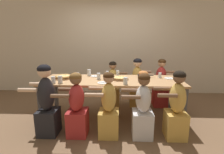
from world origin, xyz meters
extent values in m
plane|color=brown|center=(0.00, 0.00, 0.00)|extent=(18.00, 18.00, 0.00)
cube|color=beige|center=(0.00, 1.72, 1.60)|extent=(10.00, 0.06, 3.20)
cube|color=tan|center=(0.00, 0.00, 0.77)|extent=(2.68, 0.90, 0.04)
cube|color=#4C4C51|center=(-1.28, -0.39, 0.38)|extent=(0.07, 0.07, 0.75)
cube|color=#4C4C51|center=(1.28, -0.39, 0.38)|extent=(0.07, 0.07, 0.75)
cube|color=#4C4C51|center=(-1.28, 0.39, 0.38)|extent=(0.07, 0.07, 0.75)
cube|color=#4C4C51|center=(1.28, 0.39, 0.38)|extent=(0.07, 0.07, 0.75)
cylinder|color=brown|center=(0.15, 0.01, 0.80)|extent=(0.33, 0.33, 0.02)
torus|color=tan|center=(0.15, 0.01, 0.83)|extent=(0.29, 0.29, 0.03)
cylinder|color=#E5C675|center=(0.15, 0.01, 0.82)|extent=(0.25, 0.25, 0.03)
cylinder|color=#E5C166|center=(0.17, 0.07, 0.84)|extent=(0.02, 0.02, 0.01)
cylinder|color=#E5C166|center=(0.10, -0.04, 0.84)|extent=(0.02, 0.02, 0.01)
cylinder|color=#E5C166|center=(0.14, 0.11, 0.84)|extent=(0.02, 0.02, 0.01)
cylinder|color=#E5C166|center=(0.22, 0.05, 0.84)|extent=(0.02, 0.02, 0.01)
cylinder|color=#E5C166|center=(0.15, -0.04, 0.84)|extent=(0.02, 0.02, 0.01)
cylinder|color=#E5C166|center=(0.13, 0.08, 0.84)|extent=(0.02, 0.02, 0.01)
cylinder|color=brown|center=(-0.98, 0.05, 0.80)|extent=(0.37, 0.37, 0.02)
torus|color=tan|center=(-0.98, 0.05, 0.84)|extent=(0.32, 0.32, 0.04)
cylinder|color=#E5C675|center=(-0.98, 0.05, 0.83)|extent=(0.27, 0.27, 0.04)
cylinder|color=#E5C166|center=(-1.06, 0.04, 0.85)|extent=(0.02, 0.02, 0.01)
cylinder|color=#E5C166|center=(-0.95, 0.12, 0.85)|extent=(0.02, 0.02, 0.01)
cylinder|color=#E5C166|center=(-0.97, 0.08, 0.85)|extent=(0.02, 0.02, 0.01)
cylinder|color=#E5C166|center=(-0.95, -0.05, 0.85)|extent=(0.02, 0.02, 0.01)
cylinder|color=#E5C166|center=(-1.06, 0.00, 0.85)|extent=(0.02, 0.02, 0.01)
cylinder|color=#E5C166|center=(-0.96, 0.10, 0.85)|extent=(0.02, 0.02, 0.01)
cylinder|color=#E5C166|center=(-0.95, 0.11, 0.85)|extent=(0.02, 0.02, 0.01)
cylinder|color=black|center=(0.63, 0.24, 0.82)|extent=(0.22, 0.22, 0.05)
cylinder|color=black|center=(0.79, 0.24, 0.83)|extent=(0.10, 0.02, 0.02)
ellipsoid|color=#C17038|center=(0.63, 0.24, 0.87)|extent=(0.20, 0.20, 0.11)
cylinder|color=white|center=(-0.37, 0.25, 0.80)|extent=(0.18, 0.18, 0.01)
cube|color=#B7B7BC|center=(-0.37, 0.25, 0.81)|extent=(0.01, 0.13, 0.01)
cylinder|color=white|center=(-0.15, -0.28, 0.80)|extent=(0.20, 0.20, 0.01)
cube|color=#B7B7BC|center=(-0.15, -0.28, 0.81)|extent=(0.14, 0.01, 0.01)
cylinder|color=white|center=(1.13, 0.13, 0.80)|extent=(0.18, 0.18, 0.01)
cube|color=#B7B7BC|center=(1.13, 0.13, 0.81)|extent=(0.05, 0.13, 0.01)
cylinder|color=silver|center=(1.18, -0.24, 0.84)|extent=(0.07, 0.07, 0.09)
cylinder|color=#1EA8DB|center=(1.18, -0.24, 0.83)|extent=(0.06, 0.06, 0.07)
cylinder|color=black|center=(1.20, -0.24, 0.85)|extent=(0.00, 0.01, 0.12)
cylinder|color=silver|center=(-0.69, 0.04, 0.85)|extent=(0.07, 0.07, 0.12)
cylinder|color=black|center=(-0.69, 0.04, 0.83)|extent=(0.06, 0.06, 0.07)
cylinder|color=silver|center=(0.25, -0.34, 0.85)|extent=(0.08, 0.08, 0.12)
cylinder|color=silver|center=(-0.10, 0.09, 0.87)|extent=(0.07, 0.07, 0.15)
cylinder|color=black|center=(-0.10, 0.09, 0.83)|extent=(0.06, 0.06, 0.07)
cylinder|color=silver|center=(-0.91, -0.31, 0.86)|extent=(0.08, 0.08, 0.13)
cylinder|color=black|center=(-0.91, -0.31, 0.84)|extent=(0.07, 0.07, 0.10)
cylinder|color=silver|center=(0.11, 0.26, 0.86)|extent=(0.07, 0.07, 0.13)
cylinder|color=black|center=(0.11, 0.26, 0.82)|extent=(0.06, 0.06, 0.07)
cylinder|color=silver|center=(-0.26, 0.00, 0.86)|extent=(0.07, 0.07, 0.13)
cylinder|color=silver|center=(-0.26, 0.00, 0.84)|extent=(0.06, 0.06, 0.09)
cylinder|color=silver|center=(-0.50, 0.32, 0.86)|extent=(0.08, 0.08, 0.13)
cylinder|color=black|center=(-0.50, 0.32, 0.83)|extent=(0.07, 0.07, 0.07)
cylinder|color=silver|center=(0.96, 0.21, 0.84)|extent=(0.07, 0.07, 0.10)
cylinder|color=silver|center=(0.96, 0.21, 0.83)|extent=(0.06, 0.06, 0.07)
cylinder|color=silver|center=(-1.03, -0.32, 0.85)|extent=(0.07, 0.07, 0.12)
cylinder|color=silver|center=(-1.03, -0.32, 0.84)|extent=(0.06, 0.06, 0.09)
cube|color=#232328|center=(-1.03, -0.67, 0.22)|extent=(0.32, 0.34, 0.43)
ellipsoid|color=#232328|center=(-1.03, -0.67, 0.71)|extent=(0.24, 0.36, 0.55)
sphere|color=beige|center=(-1.03, -0.67, 1.08)|extent=(0.21, 0.21, 0.21)
ellipsoid|color=black|center=(-1.03, -0.67, 1.11)|extent=(0.21, 0.21, 0.14)
cylinder|color=beige|center=(-1.24, -0.84, 0.82)|extent=(0.28, 0.06, 0.06)
cylinder|color=beige|center=(-1.24, -0.50, 0.82)|extent=(0.28, 0.06, 0.06)
cube|color=gold|center=(1.06, -0.67, 0.22)|extent=(0.32, 0.34, 0.43)
ellipsoid|color=gold|center=(1.06, -0.67, 0.67)|extent=(0.24, 0.36, 0.48)
sphere|color=brown|center=(1.06, -0.67, 1.00)|extent=(0.19, 0.19, 0.19)
ellipsoid|color=black|center=(1.06, -0.67, 1.04)|extent=(0.19, 0.19, 0.13)
cylinder|color=brown|center=(0.85, -0.84, 0.77)|extent=(0.28, 0.06, 0.06)
cylinder|color=brown|center=(0.85, -0.50, 0.77)|extent=(0.28, 0.06, 0.06)
cube|color=gold|center=(-0.01, 0.67, 0.22)|extent=(0.32, 0.34, 0.43)
ellipsoid|color=gold|center=(-0.01, 0.67, 0.66)|extent=(0.24, 0.36, 0.45)
sphere|color=#9E7051|center=(-0.01, 0.67, 0.96)|extent=(0.17, 0.17, 0.17)
ellipsoid|color=black|center=(-0.01, 0.67, 0.99)|extent=(0.17, 0.17, 0.12)
cylinder|color=#9E7051|center=(0.19, 0.84, 0.74)|extent=(0.28, 0.06, 0.06)
cylinder|color=#9E7051|center=(0.19, 0.50, 0.74)|extent=(0.28, 0.06, 0.06)
cube|color=#B22D2D|center=(1.10, 0.67, 0.22)|extent=(0.32, 0.34, 0.43)
ellipsoid|color=#B22D2D|center=(1.10, 0.67, 0.69)|extent=(0.24, 0.36, 0.51)
sphere|color=tan|center=(1.10, 0.67, 1.03)|extent=(0.18, 0.18, 0.18)
ellipsoid|color=#422814|center=(1.10, 0.67, 1.06)|extent=(0.18, 0.18, 0.12)
cylinder|color=tan|center=(1.31, 0.84, 0.79)|extent=(0.28, 0.06, 0.06)
cylinder|color=tan|center=(1.31, 0.50, 0.79)|extent=(0.28, 0.06, 0.06)
cube|color=#B22D2D|center=(-0.54, -0.67, 0.22)|extent=(0.32, 0.34, 0.43)
ellipsoid|color=#B22D2D|center=(-0.54, -0.67, 0.65)|extent=(0.24, 0.36, 0.44)
sphere|color=brown|center=(-0.54, -0.67, 0.96)|extent=(0.19, 0.19, 0.19)
ellipsoid|color=brown|center=(-0.54, -0.67, 1.00)|extent=(0.19, 0.19, 0.13)
cylinder|color=brown|center=(-0.74, -0.84, 0.73)|extent=(0.28, 0.06, 0.06)
cylinder|color=brown|center=(-0.74, -0.50, 0.73)|extent=(0.28, 0.06, 0.06)
cube|color=silver|center=(0.52, -0.67, 0.22)|extent=(0.32, 0.34, 0.43)
ellipsoid|color=silver|center=(0.52, -0.67, 0.65)|extent=(0.24, 0.36, 0.44)
sphere|color=brown|center=(0.52, -0.67, 0.96)|extent=(0.19, 0.19, 0.19)
ellipsoid|color=#422814|center=(0.52, -0.67, 0.99)|extent=(0.19, 0.19, 0.13)
cylinder|color=brown|center=(0.32, -0.84, 0.73)|extent=(0.28, 0.06, 0.06)
cylinder|color=brown|center=(0.32, -0.50, 0.73)|extent=(0.28, 0.06, 0.06)
cube|color=gold|center=(-0.02, -0.67, 0.22)|extent=(0.32, 0.34, 0.43)
ellipsoid|color=gold|center=(-0.02, -0.67, 0.67)|extent=(0.24, 0.36, 0.47)
sphere|color=tan|center=(-0.02, -0.67, 0.98)|extent=(0.17, 0.17, 0.17)
ellipsoid|color=#422814|center=(-0.02, -0.67, 1.01)|extent=(0.17, 0.17, 0.12)
cylinder|color=tan|center=(-0.23, -0.84, 0.76)|extent=(0.28, 0.06, 0.06)
cylinder|color=tan|center=(-0.23, -0.50, 0.76)|extent=(0.28, 0.06, 0.06)
cube|color=gold|center=(0.55, 0.67, 0.22)|extent=(0.32, 0.34, 0.43)
ellipsoid|color=gold|center=(0.55, 0.67, 0.68)|extent=(0.24, 0.36, 0.51)
sphere|color=beige|center=(0.55, 0.67, 1.03)|extent=(0.19, 0.19, 0.19)
ellipsoid|color=black|center=(0.55, 0.67, 1.06)|extent=(0.19, 0.19, 0.13)
cylinder|color=beige|center=(0.76, 0.84, 0.79)|extent=(0.28, 0.06, 0.06)
cylinder|color=beige|center=(0.76, 0.50, 0.79)|extent=(0.28, 0.06, 0.06)
camera|label=1|loc=(0.16, -3.29, 1.60)|focal=28.00mm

